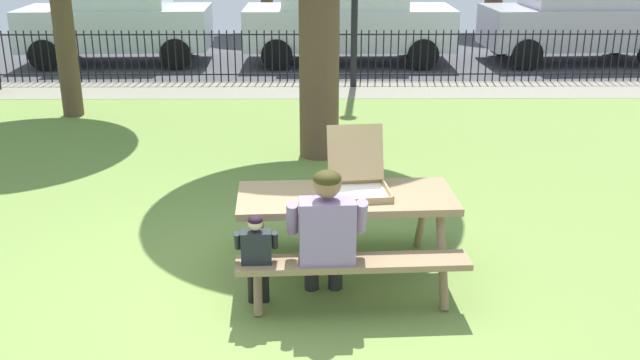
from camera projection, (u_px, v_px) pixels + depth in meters
ground at (281, 200)px, 7.98m from camera, size 28.00×12.26×0.02m
cobblestone_walkway at (294, 90)px, 13.09m from camera, size 28.00×1.40×0.01m
street_asphalt at (298, 53)px, 16.70m from camera, size 28.00×6.29×0.01m
picnic_table_foreground at (346, 214)px, 6.02m from camera, size 1.87×1.57×0.79m
pizza_box_open at (358, 176)px, 6.02m from camera, size 0.54×0.61×0.52m
adult_at_table at (326, 232)px, 5.52m from camera, size 0.62×0.61×1.19m
child_at_table at (257, 253)px, 5.51m from camera, size 0.34×0.33×0.85m
iron_fence_streetside at (294, 56)px, 13.57m from camera, size 21.99×0.03×0.98m
parked_car_far_left at (116, 15)px, 15.24m from camera, size 3.96×1.95×1.98m
parked_car_left at (347, 15)px, 15.28m from camera, size 4.40×1.92×1.94m
parked_car_center at (578, 15)px, 15.31m from camera, size 3.99×2.00×1.98m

